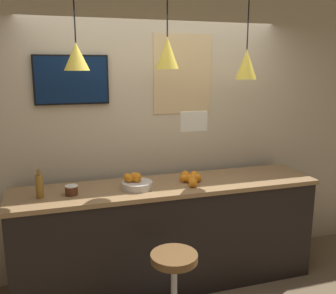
{
  "coord_description": "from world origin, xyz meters",
  "views": [
    {
      "loc": [
        -0.98,
        -2.6,
        2.07
      ],
      "look_at": [
        0.0,
        0.55,
        1.36
      ],
      "focal_mm": 40.0,
      "sensor_mm": 36.0,
      "label": 1
    }
  ],
  "objects_px": {
    "bar_stool": "(174,282)",
    "mounted_tv": "(72,80)",
    "fruit_bowl": "(136,183)",
    "spread_jar": "(71,190)",
    "juice_bottle": "(39,186)"
  },
  "relations": [
    {
      "from": "bar_stool",
      "to": "mounted_tv",
      "type": "distance_m",
      "value": 1.95
    },
    {
      "from": "bar_stool",
      "to": "fruit_bowl",
      "type": "height_order",
      "value": "fruit_bowl"
    },
    {
      "from": "fruit_bowl",
      "to": "spread_jar",
      "type": "bearing_deg",
      "value": -179.65
    },
    {
      "from": "bar_stool",
      "to": "fruit_bowl",
      "type": "distance_m",
      "value": 0.9
    },
    {
      "from": "juice_bottle",
      "to": "fruit_bowl",
      "type": "bearing_deg",
      "value": 0.24
    },
    {
      "from": "juice_bottle",
      "to": "spread_jar",
      "type": "bearing_deg",
      "value": 0.0
    },
    {
      "from": "spread_jar",
      "to": "mounted_tv",
      "type": "relative_size",
      "value": 0.16
    },
    {
      "from": "bar_stool",
      "to": "spread_jar",
      "type": "bearing_deg",
      "value": 138.64
    },
    {
      "from": "fruit_bowl",
      "to": "juice_bottle",
      "type": "bearing_deg",
      "value": -179.76
    },
    {
      "from": "fruit_bowl",
      "to": "juice_bottle",
      "type": "relative_size",
      "value": 1.12
    },
    {
      "from": "juice_bottle",
      "to": "spread_jar",
      "type": "relative_size",
      "value": 2.28
    },
    {
      "from": "fruit_bowl",
      "to": "juice_bottle",
      "type": "distance_m",
      "value": 0.81
    },
    {
      "from": "fruit_bowl",
      "to": "spread_jar",
      "type": "relative_size",
      "value": 2.55
    },
    {
      "from": "bar_stool",
      "to": "fruit_bowl",
      "type": "xyz_separation_m",
      "value": [
        -0.15,
        0.63,
        0.63
      ]
    },
    {
      "from": "bar_stool",
      "to": "spread_jar",
      "type": "distance_m",
      "value": 1.13
    }
  ]
}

